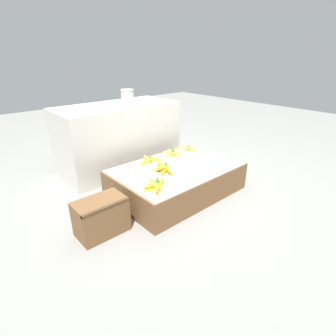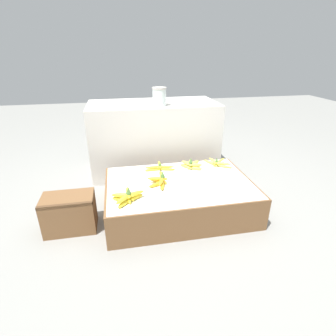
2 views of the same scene
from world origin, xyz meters
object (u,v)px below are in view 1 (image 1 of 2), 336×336
banana_bunch_back_midright (172,153)px  banana_bunch_back_right (189,148)px  wooden_crate (101,217)px  banana_bunch_back_midleft (150,160)px  banana_bunch_front_left (156,185)px  banana_bunch_middle_midleft (164,168)px  glass_jar (128,98)px  foam_tray_white (142,99)px

banana_bunch_back_midright → banana_bunch_back_right: (0.25, 0.02, -0.01)m
wooden_crate → banana_bunch_back_midright: bearing=18.0°
banana_bunch_back_midleft → banana_bunch_back_midright: bearing=-4.9°
banana_bunch_back_midright → banana_bunch_back_right: size_ratio=0.80×
banana_bunch_front_left → banana_bunch_back_midleft: (0.30, 0.46, -0.01)m
banana_bunch_back_right → banana_bunch_front_left: bearing=-150.9°
banana_bunch_middle_midleft → glass_jar: 0.86m
foam_tray_white → banana_bunch_back_right: bearing=-82.4°
foam_tray_white → banana_bunch_back_midright: bearing=-102.4°
banana_bunch_back_midleft → banana_bunch_back_midright: size_ratio=1.45×
banana_bunch_front_left → banana_bunch_back_midleft: banana_bunch_front_left is taller
banana_bunch_back_midleft → banana_bunch_back_right: (0.52, -0.01, -0.00)m
wooden_crate → foam_tray_white: bearing=41.9°
glass_jar → wooden_crate: bearing=-135.5°
banana_bunch_middle_midleft → glass_jar: size_ratio=1.57×
banana_bunch_middle_midleft → banana_bunch_back_midright: size_ratio=1.46×
glass_jar → foam_tray_white: size_ratio=0.60×
banana_bunch_front_left → banana_bunch_middle_midleft: size_ratio=0.87×
banana_bunch_back_midleft → banana_bunch_back_midright: (0.27, -0.02, 0.01)m
banana_bunch_front_left → glass_jar: bearing=67.4°
banana_bunch_front_left → banana_bunch_back_midright: (0.57, 0.44, -0.00)m
banana_bunch_back_midleft → banana_bunch_back_right: size_ratio=1.15×
banana_bunch_back_midleft → glass_jar: bearing=80.2°
banana_bunch_back_midright → foam_tray_white: (0.16, 0.71, 0.44)m
foam_tray_white → banana_bunch_front_left: bearing=-122.4°
glass_jar → foam_tray_white: bearing=35.6°
wooden_crate → glass_jar: glass_jar is taller
banana_bunch_back_right → foam_tray_white: size_ratio=0.80×
banana_bunch_front_left → foam_tray_white: foam_tray_white is taller
banana_bunch_front_left → banana_bunch_middle_midleft: 0.33m
banana_bunch_middle_midleft → glass_jar: glass_jar is taller
banana_bunch_middle_midleft → banana_bunch_back_right: (0.56, 0.25, -0.01)m
banana_bunch_front_left → banana_bunch_back_right: bearing=29.1°
wooden_crate → banana_bunch_middle_midleft: bearing=7.5°
wooden_crate → banana_bunch_front_left: (0.41, -0.12, 0.16)m
banana_bunch_back_right → glass_jar: 0.81m
foam_tray_white → glass_jar: bearing=-144.4°
banana_bunch_front_left → banana_bunch_back_right: (0.82, 0.46, -0.01)m
wooden_crate → banana_bunch_back_midleft: bearing=25.8°
banana_bunch_back_right → foam_tray_white: 0.83m
banana_bunch_middle_midleft → banana_bunch_back_midright: bearing=36.5°
banana_bunch_middle_midleft → banana_bunch_front_left: bearing=-141.1°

